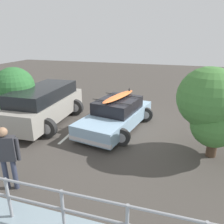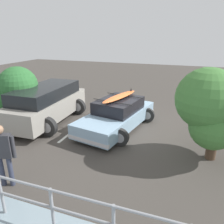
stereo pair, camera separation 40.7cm
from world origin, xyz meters
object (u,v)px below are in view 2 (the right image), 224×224
(sedan_car, at_px, (117,115))
(bush_near_left, at_px, (222,103))
(suv_car, at_px, (47,103))
(person_bystander, at_px, (2,151))
(bush_near_right, at_px, (15,92))

(sedan_car, relative_size, bush_near_left, 1.53)
(suv_car, distance_m, person_bystander, 4.68)
(bush_near_right, bearing_deg, bush_near_left, 175.09)
(sedan_car, xyz_separation_m, suv_car, (3.31, 0.39, 0.28))
(bush_near_left, bearing_deg, suv_car, -7.47)
(sedan_car, distance_m, bush_near_right, 4.98)
(bush_near_left, bearing_deg, bush_near_right, -4.91)
(person_bystander, xyz_separation_m, bush_near_left, (-5.39, -3.40, 0.86))
(bush_near_left, bearing_deg, sedan_car, -19.17)
(sedan_car, distance_m, suv_car, 3.35)
(sedan_car, xyz_separation_m, bush_near_left, (-3.83, 1.33, 1.31))
(sedan_car, height_order, bush_near_right, bush_near_right)
(bush_near_right, bearing_deg, sedan_car, -173.20)
(person_bystander, bearing_deg, bush_near_left, -147.76)
(suv_car, height_order, person_bystander, person_bystander)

